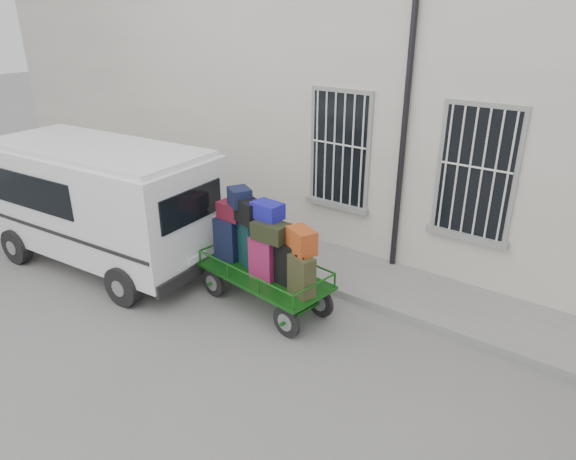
# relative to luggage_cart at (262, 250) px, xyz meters

# --- Properties ---
(ground) EXTENTS (80.00, 80.00, 0.00)m
(ground) POSITION_rel_luggage_cart_xyz_m (0.29, -0.38, -1.05)
(ground) COLOR slate
(ground) RESTS_ON ground
(building) EXTENTS (24.00, 5.15, 6.00)m
(building) POSITION_rel_luggage_cart_xyz_m (0.29, 5.12, 1.95)
(building) COLOR beige
(building) RESTS_ON ground
(sidewalk) EXTENTS (24.00, 1.70, 0.15)m
(sidewalk) POSITION_rel_luggage_cart_xyz_m (0.29, 1.82, -0.98)
(sidewalk) COLOR gray
(sidewalk) RESTS_ON ground
(luggage_cart) EXTENTS (2.85, 1.36, 2.02)m
(luggage_cart) POSITION_rel_luggage_cart_xyz_m (0.00, 0.00, 0.00)
(luggage_cart) COLOR black
(luggage_cart) RESTS_ON ground
(van) EXTENTS (5.03, 2.55, 2.45)m
(van) POSITION_rel_luggage_cart_xyz_m (-3.60, -0.61, 0.35)
(van) COLOR silver
(van) RESTS_ON ground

